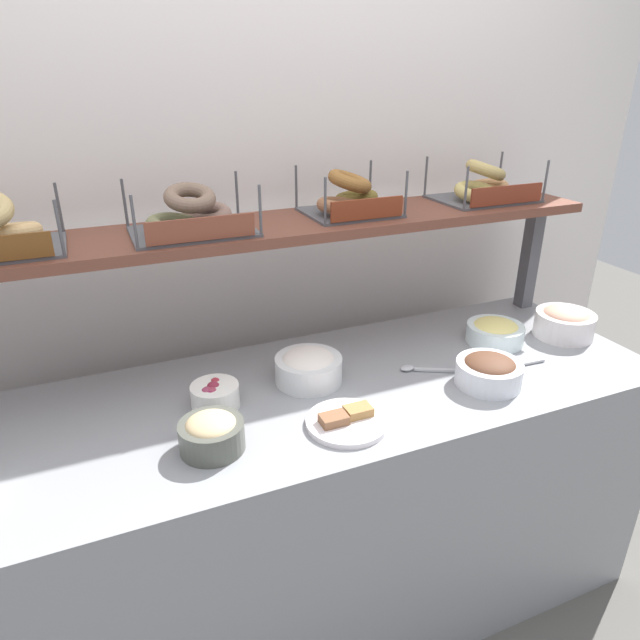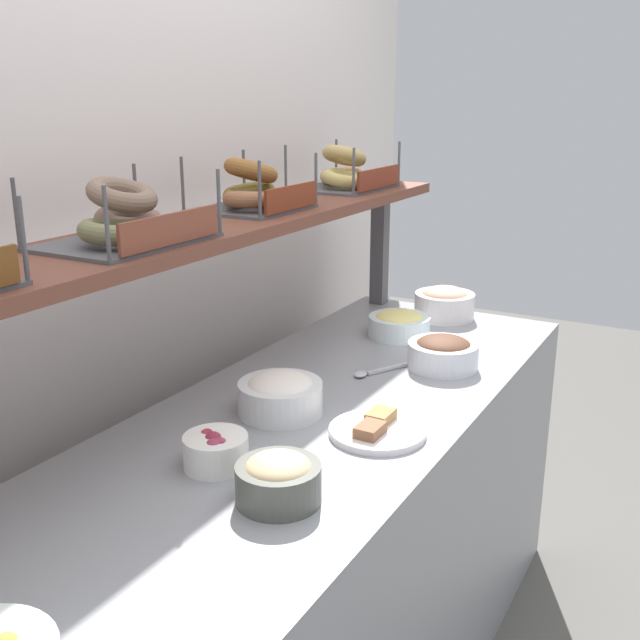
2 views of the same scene
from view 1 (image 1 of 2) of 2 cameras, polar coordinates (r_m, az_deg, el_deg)
ground_plane at (r=2.19m, az=-0.58°, el=-26.57°), size 8.00×8.00×0.00m
back_wall at (r=1.97m, az=-6.97°, el=9.39°), size 3.32×0.06×2.40m
deli_counter at (r=1.88m, az=-0.63°, el=-18.35°), size 2.12×0.70×0.85m
shelf_riser_right at (r=2.27m, az=20.52°, el=6.06°), size 0.05×0.05×0.40m
upper_shelf at (r=1.70m, az=-4.31°, el=9.35°), size 2.08×0.32×0.03m
bowl_chocolate_spread at (r=1.71m, az=16.75°, el=-4.95°), size 0.19×0.19×0.09m
bowl_egg_salad at (r=1.98m, az=17.34°, el=-1.13°), size 0.19×0.19×0.08m
bowl_beet_salad at (r=1.56m, az=-10.63°, el=-7.50°), size 0.13×0.13×0.08m
bowl_cream_cheese at (r=1.65m, az=-1.17°, el=-4.75°), size 0.20×0.20×0.10m
bowl_lox_spread at (r=2.10m, az=23.54°, el=-0.15°), size 0.20×0.20×0.11m
bowl_hummus at (r=1.40m, az=-10.94°, el=-11.18°), size 0.16×0.16×0.09m
serving_plate_white at (r=1.48m, az=2.72°, el=-10.18°), size 0.21×0.21×0.04m
serving_spoon_near_plate at (r=1.84m, az=18.88°, el=-4.39°), size 0.18×0.03×0.01m
serving_spoon_by_edge at (r=1.75m, az=10.17°, el=-4.92°), size 0.17×0.10×0.01m
bagel_basket_poppy at (r=1.60m, az=-12.93°, el=10.16°), size 0.33×0.26×0.14m
bagel_basket_cinnamon_raisin at (r=1.78m, az=2.99°, el=12.19°), size 0.28×0.26×0.14m
bagel_basket_sesame at (r=2.06m, az=16.28°, el=12.86°), size 0.33×0.25×0.14m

